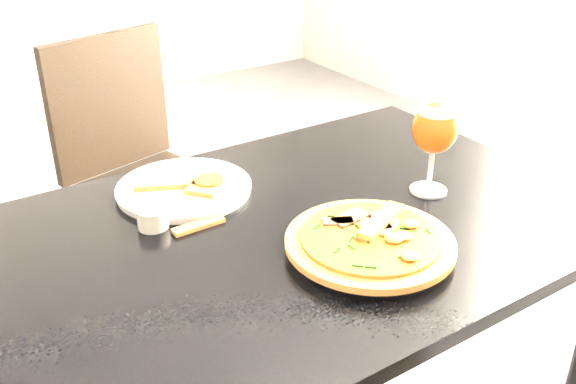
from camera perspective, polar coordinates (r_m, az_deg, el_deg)
dining_table at (r=1.29m, az=0.92°, el=-6.11°), size 1.20×0.80×0.75m
chair_far at (r=2.05m, az=-13.01°, el=1.59°), size 0.52×0.52×0.92m
plate_main at (r=1.17m, az=7.37°, el=-4.66°), size 0.33×0.33×0.01m
pizza at (r=1.15m, az=7.30°, el=-4.24°), size 0.30×0.30×0.03m
plate_second at (r=1.37m, az=-9.22°, el=0.32°), size 0.34×0.34×0.02m
crust_scraps at (r=1.36m, az=-8.26°, el=0.76°), size 0.21×0.15×0.02m
loose_crust at (r=1.24m, az=-7.96°, el=-2.96°), size 0.11×0.03×0.01m
sauce_cup at (r=1.24m, az=-11.95°, el=-2.22°), size 0.06×0.06×0.04m
beer_glass at (r=1.34m, az=12.94°, el=5.50°), size 0.09×0.09×0.20m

